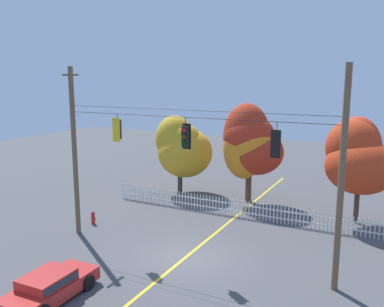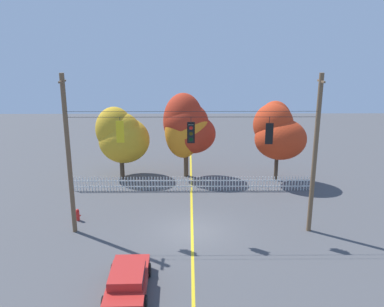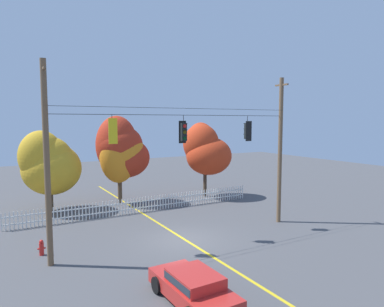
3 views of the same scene
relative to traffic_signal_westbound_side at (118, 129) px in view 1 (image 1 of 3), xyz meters
The scene contains 13 objects.
ground 7.24m from the traffic_signal_westbound_side, ahead, with size 80.00×80.00×0.00m, color #4C4C4F.
lane_centerline_stripe 7.24m from the traffic_signal_westbound_side, ahead, with size 0.16×36.00×0.01m, color gold.
signal_support_span 4.18m from the traffic_signal_westbound_side, ahead, with size 14.14×1.10×9.24m.
traffic_signal_westbound_side is the anchor object (origin of this frame).
traffic_signal_northbound_primary 3.90m from the traffic_signal_westbound_side, ahead, with size 0.43×0.38×1.51m.
traffic_signal_eastbound_side 8.23m from the traffic_signal_westbound_side, ahead, with size 0.43×0.38×1.51m.
white_picket_fence 9.58m from the traffic_signal_westbound_side, 58.06° to the left, with size 18.01×0.06×1.10m.
autumn_maple_near_fence 10.32m from the traffic_signal_westbound_side, 99.53° to the left, with size 4.26×4.06×5.88m.
autumn_maple_mid 10.63m from the traffic_signal_westbound_side, 70.21° to the left, with size 3.52×3.42×6.32m.
autumn_oak_far_east 10.73m from the traffic_signal_westbound_side, 69.87° to the left, with size 4.24×3.31×6.94m.
autumn_maple_far_west 13.95m from the traffic_signal_westbound_side, 39.63° to the left, with size 4.11×3.91×6.40m.
parked_car 8.20m from the traffic_signal_westbound_side, 80.19° to the right, with size 1.95×4.08×1.15m.
fire_hydrant 6.69m from the traffic_signal_westbound_side, 154.82° to the left, with size 0.38×0.22×0.77m.
Camera 1 is at (8.92, -16.83, 8.70)m, focal length 38.69 mm.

